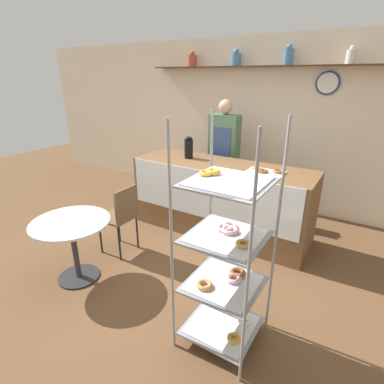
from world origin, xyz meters
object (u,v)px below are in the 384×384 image
pastry_rack (225,258)px  coffee_carafe (189,148)px  person_worker (224,153)px  cafe_table (73,235)px  cafe_chair (122,213)px  donut_tray_counter (266,171)px

pastry_rack → coffee_carafe: bearing=129.8°
person_worker → cafe_table: 2.55m
pastry_rack → cafe_table: (-1.73, -0.12, -0.26)m
cafe_chair → donut_tray_counter: 1.84m
pastry_rack → donut_tray_counter: size_ratio=4.22×
coffee_carafe → donut_tray_counter: bearing=-4.0°
person_worker → cafe_chair: size_ratio=2.01×
coffee_carafe → person_worker: bearing=66.5°
pastry_rack → donut_tray_counter: pastry_rack is taller
cafe_table → coffee_carafe: coffee_carafe is taller
person_worker → pastry_rack: bearing=-63.3°
cafe_table → pastry_rack: bearing=3.9°
cafe_table → coffee_carafe: (0.30, 1.84, 0.62)m
pastry_rack → cafe_table: 1.75m
pastry_rack → cafe_chair: 1.76m
coffee_carafe → donut_tray_counter: (1.18, -0.08, -0.13)m
pastry_rack → donut_tray_counter: (-0.25, 1.64, 0.23)m
cafe_chair → donut_tray_counter: donut_tray_counter is taller
coffee_carafe → pastry_rack: bearing=-50.2°
coffee_carafe → cafe_table: bearing=-99.2°
cafe_table → coffee_carafe: bearing=80.8°
pastry_rack → cafe_table: bearing=-176.1°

